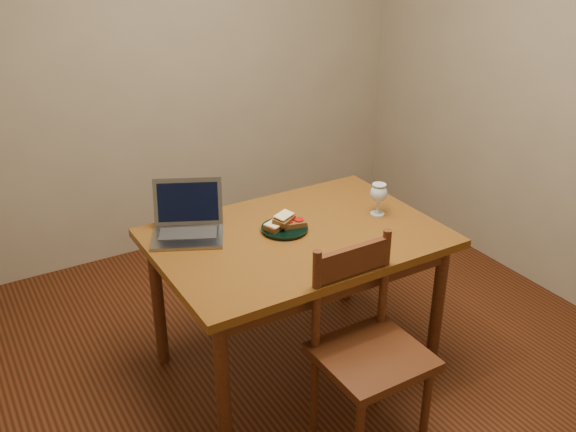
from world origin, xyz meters
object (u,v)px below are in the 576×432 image
table (297,251)px  chair (369,342)px  plate (285,229)px  milk_glass (378,199)px  laptop (188,220)px

table → chair: bearing=-89.6°
chair → plate: bearing=92.9°
table → plate: plate is taller
chair → milk_glass: (0.45, 0.55, 0.33)m
milk_glass → plate: bearing=170.8°
table → chair: (0.00, -0.56, -0.16)m
plate → milk_glass: (0.48, -0.08, 0.07)m
plate → laptop: bearing=151.2°
plate → milk_glass: 0.49m
plate → laptop: 0.45m
table → milk_glass: 0.48m
chair → laptop: (-0.42, 0.84, 0.31)m
table → laptop: 0.52m
table → milk_glass: bearing=-2.3°
table → chair: 0.59m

